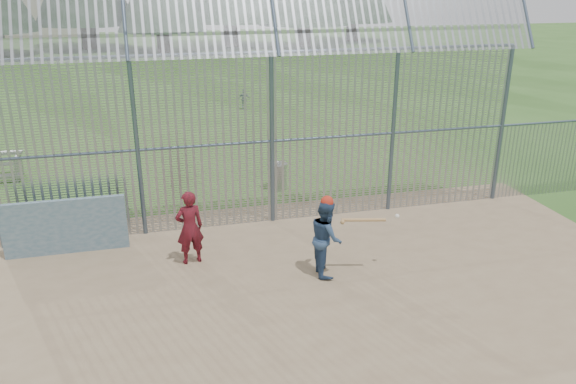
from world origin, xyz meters
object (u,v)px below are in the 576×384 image
object	(u,v)px
dugout_wall	(65,227)
onlooker	(190,228)
batter	(326,238)
trash_can	(277,176)

from	to	relation	value
dugout_wall	onlooker	bearing A→B (deg)	-23.47
dugout_wall	onlooker	distance (m)	2.74
dugout_wall	batter	xyz separation A→B (m)	(5.04, -2.19, 0.16)
trash_can	batter	bearing A→B (deg)	-92.07
batter	trash_can	distance (m)	4.96
batter	trash_can	world-z (taller)	batter
onlooker	trash_can	bearing A→B (deg)	-135.99
onlooker	dugout_wall	bearing A→B (deg)	-34.20
onlooker	trash_can	xyz separation A→B (m)	(2.71, 3.84, -0.42)
dugout_wall	trash_can	size ratio (longest dim) A/B	3.05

